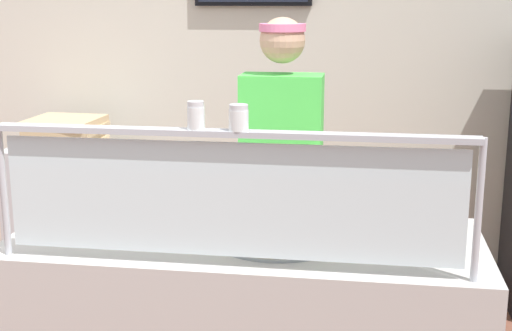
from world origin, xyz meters
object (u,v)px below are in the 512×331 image
(pizza_tray, at_px, (277,236))
(worker_figure, at_px, (282,179))
(parmesan_shaker, at_px, (196,117))
(pepper_flake_shaker, at_px, (239,119))
(pizza_box_stack, at_px, (65,132))
(pizza_server, at_px, (273,232))

(pizza_tray, distance_m, worker_figure, 0.73)
(parmesan_shaker, xyz_separation_m, pepper_flake_shaker, (0.14, 0.00, -0.00))
(pizza_tray, height_order, parmesan_shaker, parmesan_shaker)
(pizza_box_stack, bearing_deg, worker_figure, -33.12)
(pizza_server, distance_m, worker_figure, 0.75)
(pizza_tray, bearing_deg, pizza_box_stack, 132.76)
(pizza_server, bearing_deg, pizza_box_stack, 126.99)
(pizza_tray, relative_size, pizza_server, 1.71)
(pizza_tray, distance_m, parmesan_shaker, 0.62)
(pizza_server, xyz_separation_m, pizza_box_stack, (-1.58, 1.74, 0.01))
(pizza_tray, relative_size, pepper_flake_shaker, 5.58)
(pizza_tray, height_order, pizza_server, pizza_server)
(pizza_server, xyz_separation_m, worker_figure, (-0.06, 0.75, 0.02))
(pizza_server, relative_size, pizza_box_stack, 0.60)
(pizza_tray, bearing_deg, pepper_flake_shaker, -107.45)
(pizza_tray, xyz_separation_m, worker_figure, (-0.07, 0.73, 0.04))
(pizza_tray, height_order, pizza_box_stack, pizza_box_stack)
(parmesan_shaker, xyz_separation_m, worker_figure, (0.17, 1.02, -0.46))
(parmesan_shaker, distance_m, worker_figure, 1.13)
(pizza_server, distance_m, parmesan_shaker, 0.59)
(pepper_flake_shaker, relative_size, pizza_box_stack, 0.18)
(pizza_server, relative_size, pepper_flake_shaker, 3.27)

